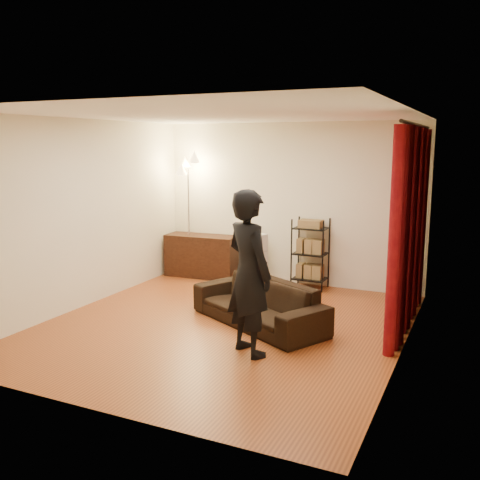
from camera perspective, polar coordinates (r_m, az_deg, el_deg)
The scene contains 14 objects.
floor at distance 7.09m, azimuth -1.78°, elevation -9.12°, with size 5.00×5.00×0.00m, color #994B1E.
ceiling at distance 6.70m, azimuth -1.91°, elevation 13.24°, with size 5.00×5.00×0.00m, color white.
wall_back at distance 9.05m, azimuth 5.30°, elevation 3.85°, with size 5.00×5.00×0.00m, color #EEE6C7.
wall_front at distance 4.70m, azimuth -15.66°, elevation -2.41°, with size 5.00×5.00×0.00m, color #EEE6C7.
wall_left at distance 8.02m, azimuth -16.38°, elevation 2.67°, with size 5.00×5.00×0.00m, color #EEE6C7.
wall_right at distance 6.10m, azimuth 17.40°, elevation 0.35°, with size 5.00×5.00×0.00m, color #EEE6C7.
curtain_rod at distance 7.15m, azimuth 18.36°, elevation 11.58°, with size 0.04×0.04×2.65m, color black.
curtain at distance 7.23m, azimuth 17.62°, elevation 1.22°, with size 0.22×2.65×2.55m, color maroon, non-canonical shape.
sofa at distance 7.06m, azimuth 1.99°, elevation -6.72°, with size 1.98×0.78×0.58m, color black.
person at distance 5.94m, azimuth 0.97°, elevation -3.54°, with size 0.68×0.45×1.87m, color black.
media_cabinet at distance 9.58m, azimuth -4.09°, elevation -1.69°, with size 1.28×0.48×0.75m, color #32190D.
storage_boxes at distance 9.05m, azimuth 1.65°, elevation -2.00°, with size 0.35×0.28×0.86m, color silver, non-canonical shape.
wire_shelf at distance 8.81m, azimuth 7.50°, elevation -1.45°, with size 0.52×0.37×1.15m, color black, non-canonical shape.
floor_lamp at distance 9.53m, azimuth -5.48°, elevation 2.46°, with size 0.38×0.38×2.13m, color silver, non-canonical shape.
Camera 1 is at (3.01, -5.97, 2.35)m, focal length 40.00 mm.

